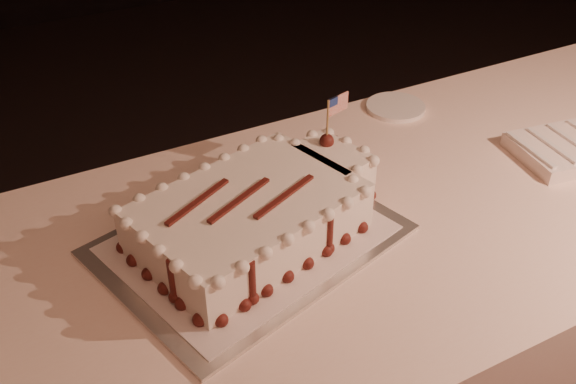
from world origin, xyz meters
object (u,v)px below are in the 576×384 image
cake_board (250,240)px  side_plate (396,107)px  sheet_cake (260,211)px  napkin_stack (570,148)px  banquet_table (415,316)px

cake_board → side_plate: (0.53, 0.29, 0.00)m
cake_board → sheet_cake: bearing=0.4°
cake_board → napkin_stack: 0.75m
banquet_table → sheet_cake: (-0.38, 0.03, 0.43)m
napkin_stack → banquet_table: bearing=174.3°
banquet_table → sheet_cake: 0.58m
sheet_cake → napkin_stack: sheet_cake is taller
banquet_table → cake_board: cake_board is taller
banquet_table → side_plate: side_plate is taller
banquet_table → cake_board: bearing=176.3°
napkin_stack → side_plate: bearing=121.6°
banquet_table → napkin_stack: size_ratio=9.19×
banquet_table → napkin_stack: 0.52m
banquet_table → sheet_cake: sheet_cake is taller
cake_board → side_plate: 0.61m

